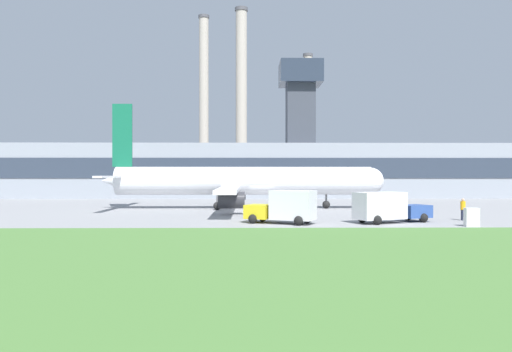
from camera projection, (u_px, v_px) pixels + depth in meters
ground_plane at (262, 210)px, 51.65m from camera, size 400.00×400.00×0.00m
grass_strip at (294, 294)px, 15.15m from camera, size 240.00×37.00×0.06m
terminal_building at (260, 168)px, 81.61m from camera, size 82.41×12.87×22.01m
smokestack_left at (204, 102)px, 116.61m from camera, size 2.55×2.55×40.92m
smokestack_right at (241, 98)px, 119.11m from camera, size 3.07×3.07×43.55m
smokestack_far at (308, 122)px, 118.16m from camera, size 2.35×2.35×32.30m
airplane at (239, 181)px, 53.60m from camera, size 30.40×29.67×11.24m
pushback_tug at (385, 201)px, 54.41m from camera, size 4.46×3.25×1.75m
baggage_truck at (285, 207)px, 37.14m from camera, size 5.52×3.97×2.48m
fuel_truck at (388, 208)px, 37.72m from camera, size 6.51×4.25×2.34m
ground_crew_person at (463, 209)px, 39.76m from camera, size 0.51×0.51×1.76m
utility_cabinet at (472, 217)px, 35.08m from camera, size 0.95×0.56×1.31m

